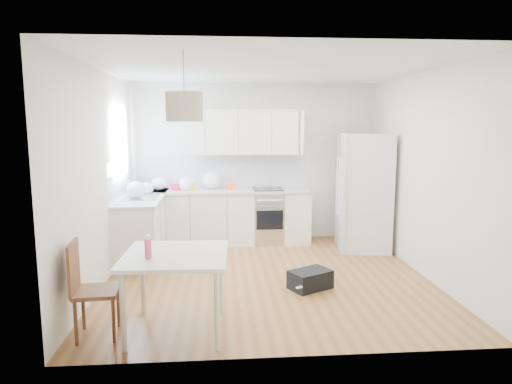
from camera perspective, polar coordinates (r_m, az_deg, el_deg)
floor at (r=6.18m, az=1.38°, el=-10.57°), size 4.20×4.20×0.00m
ceiling at (r=5.87m, az=1.48°, el=15.16°), size 4.20×4.20×0.00m
wall_back at (r=7.96m, az=-0.15°, el=3.72°), size 4.20×0.00×4.20m
wall_left at (r=6.03m, az=-18.85°, el=1.67°), size 0.00×4.20×4.20m
wall_right at (r=6.44m, az=20.36°, el=2.01°), size 0.00×4.20×4.20m
window_glassblock at (r=7.11m, az=-16.65°, el=6.00°), size 0.02×1.00×1.00m
cabinets_back at (r=7.77m, az=-4.40°, el=-3.22°), size 3.00×0.60×0.88m
cabinets_left at (r=7.28m, az=-13.90°, el=-4.26°), size 0.60×1.80×0.88m
counter_back at (r=7.69m, az=-4.44°, el=0.14°), size 3.02×0.64×0.04m
counter_left at (r=7.19m, az=-14.03°, el=-0.68°), size 0.64×1.82×0.04m
backsplash_back at (r=7.94m, az=-4.47°, el=2.67°), size 3.00×0.01×0.58m
backsplash_left at (r=7.20m, az=-16.43°, el=1.73°), size 0.01×1.80×0.58m
upper_cabinets at (r=7.76m, az=-1.17°, el=7.47°), size 1.70×0.32×0.75m
range_oven at (r=7.81m, az=1.49°, el=-3.13°), size 0.50×0.61×0.88m
sink at (r=7.14m, az=-14.10°, el=-0.63°), size 0.50×0.80×0.16m
refrigerator at (r=7.58m, az=13.37°, el=0.07°), size 1.00×1.04×1.87m
dining_table at (r=4.54m, az=-10.00°, el=-8.64°), size 1.03×1.03×0.78m
dining_chair at (r=4.68m, az=-19.30°, el=-11.39°), size 0.43×0.43×0.94m
drink_bottle at (r=4.37m, az=-13.34°, el=-6.68°), size 0.07×0.07×0.23m
gym_bag at (r=5.78m, az=6.79°, el=-10.79°), size 0.59×0.52×0.23m
pendant_lamp at (r=4.36m, az=-8.95°, el=10.47°), size 0.41×0.41×0.27m
grocery_bag_a at (r=7.74m, az=-12.07°, el=1.01°), size 0.25×0.21×0.22m
grocery_bag_b at (r=7.63m, az=-8.66°, el=1.04°), size 0.26×0.22×0.23m
grocery_bag_c at (r=7.77m, az=-5.59°, el=1.44°), size 0.32×0.27×0.29m
grocery_bag_d at (r=7.41m, az=-13.46°, el=0.47°), size 0.20×0.17×0.18m
grocery_bag_e at (r=7.00m, az=-14.78°, el=0.25°), size 0.28×0.24×0.25m
snack_orange at (r=7.67m, az=-3.12°, el=0.67°), size 0.16×0.11×0.10m
snack_yellow at (r=7.65m, az=-8.03°, el=0.66°), size 0.18×0.12×0.12m
snack_red at (r=7.74m, az=-10.01°, el=0.62°), size 0.18×0.15×0.10m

